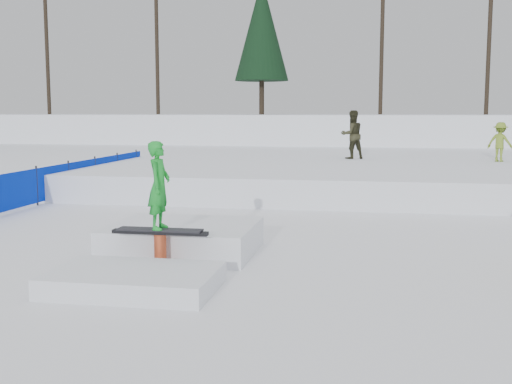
% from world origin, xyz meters
% --- Properties ---
extents(ground, '(120.00, 120.00, 0.00)m').
position_xyz_m(ground, '(0.00, 0.00, 0.00)').
color(ground, white).
extents(snow_berm, '(60.00, 14.00, 2.40)m').
position_xyz_m(snow_berm, '(0.00, 30.00, 1.20)').
color(snow_berm, white).
rests_on(snow_berm, ground).
extents(snow_midrise, '(50.00, 18.00, 0.80)m').
position_xyz_m(snow_midrise, '(0.00, 16.00, 0.40)').
color(snow_midrise, white).
rests_on(snow_midrise, ground).
extents(safety_fence, '(0.05, 16.00, 1.10)m').
position_xyz_m(safety_fence, '(-6.50, 6.60, 0.55)').
color(safety_fence, '#0020B4').
rests_on(safety_fence, ground).
extents(treeline, '(40.24, 4.22, 10.50)m').
position_xyz_m(treeline, '(6.18, 28.28, 7.45)').
color(treeline, black).
rests_on(treeline, snow_berm).
extents(walker_olive, '(1.11, 1.02, 1.83)m').
position_xyz_m(walker_olive, '(1.83, 14.92, 1.71)').
color(walker_olive, '#282817').
rests_on(walker_olive, snow_midrise).
extents(walker_ygreen, '(1.05, 0.91, 1.41)m').
position_xyz_m(walker_ygreen, '(7.08, 14.47, 1.50)').
color(walker_ygreen, olive).
rests_on(walker_ygreen, snow_midrise).
extents(jib_rail_feature, '(2.60, 4.40, 2.11)m').
position_xyz_m(jib_rail_feature, '(-0.76, 0.78, 0.30)').
color(jib_rail_feature, white).
rests_on(jib_rail_feature, ground).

